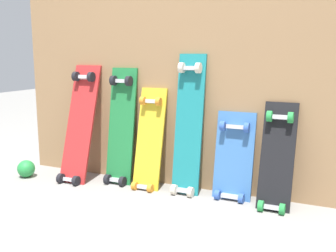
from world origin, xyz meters
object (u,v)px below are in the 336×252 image
object	(u,v)px
skateboard_teal	(188,130)
skateboard_blue	(233,161)
skateboard_red	(79,128)
skateboard_black	(277,162)
rubber_ball	(26,169)
skateboard_yellow	(149,144)
skateboard_green	(121,131)

from	to	relation	value
skateboard_teal	skateboard_blue	xyz separation A→B (m)	(0.29, 0.01, -0.17)
skateboard_red	skateboard_black	bearing A→B (deg)	1.53
skateboard_black	rubber_ball	world-z (taller)	skateboard_black
skateboard_red	skateboard_teal	size ratio (longest dim) A/B	0.92
skateboard_red	skateboard_black	world-z (taller)	skateboard_red
skateboard_teal	skateboard_yellow	bearing A→B (deg)	-176.67
skateboard_yellow	skateboard_black	bearing A→B (deg)	-0.94
skateboard_red	skateboard_green	bearing A→B (deg)	12.36
rubber_ball	skateboard_blue	bearing A→B (deg)	8.34
skateboard_red	skateboard_green	world-z (taller)	skateboard_red
skateboard_red	rubber_ball	size ratio (longest dim) A/B	6.98
skateboard_yellow	rubber_ball	distance (m)	0.93
skateboard_teal	skateboard_blue	distance (m)	0.34
skateboard_red	skateboard_yellow	size ratio (longest dim) A/B	1.19
skateboard_red	skateboard_black	xyz separation A→B (m)	(1.33, 0.04, -0.10)
skateboard_red	skateboard_teal	bearing A→B (deg)	4.71
skateboard_teal	rubber_ball	bearing A→B (deg)	-170.27
skateboard_red	skateboard_blue	size ratio (longest dim) A/B	1.44
skateboard_blue	skateboard_black	distance (m)	0.26
skateboard_black	skateboard_green	bearing A→B (deg)	178.41
rubber_ball	skateboard_yellow	bearing A→B (deg)	11.61
skateboard_teal	skateboard_green	bearing A→B (deg)	-180.00
skateboard_red	rubber_ball	world-z (taller)	skateboard_red
skateboard_yellow	skateboard_blue	xyz separation A→B (m)	(0.55, 0.03, -0.06)
skateboard_yellow	skateboard_black	distance (m)	0.81
skateboard_green	skateboard_teal	bearing A→B (deg)	0.00
rubber_ball	skateboard_green	bearing A→B (deg)	16.54
skateboard_teal	skateboard_blue	size ratio (longest dim) A/B	1.57
skateboard_blue	rubber_ball	xyz separation A→B (m)	(-1.44, -0.21, -0.17)
skateboard_teal	rubber_ball	world-z (taller)	skateboard_teal
skateboard_black	rubber_ball	xyz separation A→B (m)	(-1.70, -0.17, -0.20)
skateboard_green	skateboard_teal	world-z (taller)	skateboard_teal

